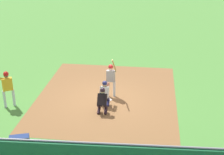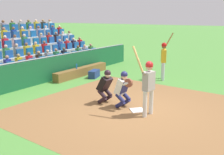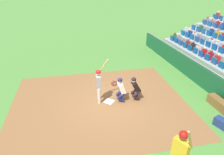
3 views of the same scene
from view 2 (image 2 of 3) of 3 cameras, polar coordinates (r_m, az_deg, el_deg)
The scene contains 11 objects.
ground_plane at distance 8.91m, azimuth 5.50°, elevation -7.15°, with size 160.00×160.00×0.00m, color #4D8D3B.
infield_dirt_patch at distance 8.70m, azimuth 8.43°, elevation -7.71°, with size 7.05×8.53×0.01m, color brown.
home_plate_marker at distance 8.90m, azimuth 5.50°, elevation -7.05°, with size 0.44×0.44×0.02m, color white.
batter_at_plate at distance 8.21m, azimuth 7.88°, elevation -1.04°, with size 0.56×0.68×2.20m.
catcher_crouching at distance 8.96m, azimuth 2.43°, elevation -2.12°, with size 0.49×0.72×1.30m.
home_plate_umpire at distance 9.40m, azimuth -1.42°, elevation -1.59°, with size 0.48×0.51×1.26m.
dugout_wall at distance 12.21m, azimuth -17.87°, elevation 0.72°, with size 16.17×0.24×1.21m.
dugout_bench at distance 14.00m, azimuth -6.54°, elevation 1.32°, with size 3.86×0.40×0.44m, color brown.
water_bottle_on_bench at distance 13.57m, azimuth -7.70°, elevation 2.41°, with size 0.07×0.07×0.26m, color blue.
equipment_duffel_bag at distance 13.50m, azimuth -3.89°, elevation 0.79°, with size 0.78×0.36×0.38m, color navy.
on_deck_batter at distance 13.13m, azimuth 11.14°, elevation 4.48°, with size 0.78×0.50×2.29m.
Camera 2 is at (7.40, 3.87, 3.10)m, focal length 42.18 mm.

